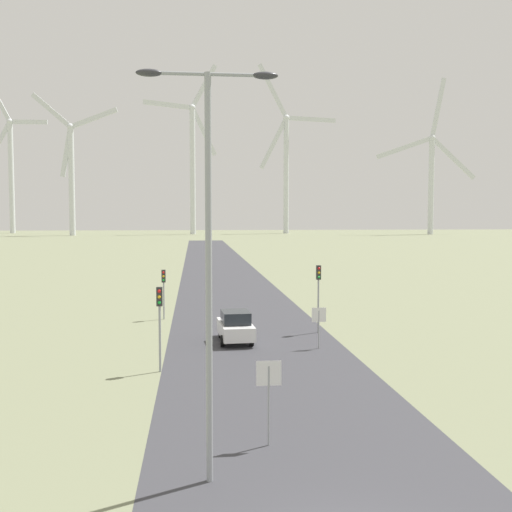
% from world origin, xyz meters
% --- Properties ---
extents(road_surface, '(10.00, 240.00, 0.01)m').
position_xyz_m(road_surface, '(0.00, 48.00, 0.00)').
color(road_surface, '#38383D').
rests_on(road_surface, ground).
extents(streetlamp, '(3.79, 0.32, 11.25)m').
position_xyz_m(streetlamp, '(-3.02, 4.13, 6.98)').
color(streetlamp, '#93999E').
rests_on(streetlamp, ground).
extents(stop_sign_near, '(0.81, 0.07, 2.77)m').
position_xyz_m(stop_sign_near, '(-1.07, 6.53, 1.94)').
color(stop_sign_near, '#93999E').
rests_on(stop_sign_near, ground).
extents(stop_sign_far, '(0.81, 0.07, 2.30)m').
position_xyz_m(stop_sign_far, '(3.45, 20.26, 1.60)').
color(stop_sign_far, '#93999E').
rests_on(stop_sign_far, ground).
extents(traffic_light_post_near_left, '(0.28, 0.34, 4.04)m').
position_xyz_m(traffic_light_post_near_left, '(-5.06, 16.12, 2.96)').
color(traffic_light_post_near_left, '#93999E').
rests_on(traffic_light_post_near_left, ground).
extents(traffic_light_post_near_right, '(0.28, 0.34, 4.28)m').
position_xyz_m(traffic_light_post_near_right, '(4.36, 24.70, 3.13)').
color(traffic_light_post_near_right, '#93999E').
rests_on(traffic_light_post_near_right, ground).
extents(traffic_light_post_mid_left, '(0.28, 0.34, 3.55)m').
position_xyz_m(traffic_light_post_mid_left, '(-5.60, 30.67, 2.61)').
color(traffic_light_post_mid_left, '#93999E').
rests_on(traffic_light_post_mid_left, ground).
extents(car_approaching, '(2.05, 4.20, 1.83)m').
position_xyz_m(car_approaching, '(-1.04, 22.50, 0.91)').
color(car_approaching, white).
rests_on(car_approaching, ground).
extents(wind_turbine_far_left, '(25.67, 6.27, 62.14)m').
position_xyz_m(wind_turbine_far_left, '(-80.53, 252.68, 28.48)').
color(wind_turbine_far_left, silver).
rests_on(wind_turbine_far_left, ground).
extents(wind_turbine_left, '(32.55, 5.77, 53.46)m').
position_xyz_m(wind_turbine_left, '(-49.17, 219.95, 25.42)').
color(wind_turbine_left, silver).
rests_on(wind_turbine_left, ground).
extents(wind_turbine_center, '(28.76, 15.34, 68.85)m').
position_xyz_m(wind_turbine_center, '(-3.88, 230.85, 30.97)').
color(wind_turbine_center, silver).
rests_on(wind_turbine_center, ground).
extents(wind_turbine_right, '(35.52, 13.22, 69.49)m').
position_xyz_m(wind_turbine_right, '(35.24, 238.36, 30.38)').
color(wind_turbine_right, silver).
rests_on(wind_turbine_right, ground).
extents(wind_turbine_far_right, '(41.74, 2.60, 62.06)m').
position_xyz_m(wind_turbine_far_right, '(90.93, 219.59, 24.96)').
color(wind_turbine_far_right, silver).
rests_on(wind_turbine_far_right, ground).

